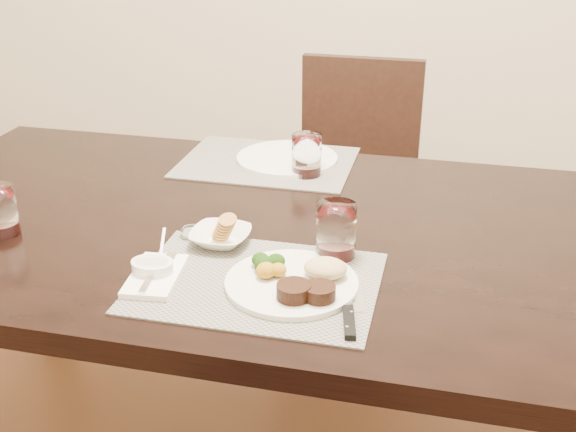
% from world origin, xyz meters
% --- Properties ---
extents(dining_table, '(2.00, 1.00, 0.75)m').
position_xyz_m(dining_table, '(0.00, 0.00, 0.67)').
color(dining_table, black).
rests_on(dining_table, ground).
extents(chair_far, '(0.42, 0.42, 0.90)m').
position_xyz_m(chair_far, '(0.00, 0.93, 0.50)').
color(chair_far, black).
rests_on(chair_far, ground).
extents(placemat_near, '(0.46, 0.34, 0.00)m').
position_xyz_m(placemat_near, '(-0.01, -0.26, 0.75)').
color(placemat_near, slate).
rests_on(placemat_near, dining_table).
extents(placemat_far, '(0.46, 0.34, 0.00)m').
position_xyz_m(placemat_far, '(-0.16, 0.37, 0.75)').
color(placemat_far, slate).
rests_on(placemat_far, dining_table).
extents(dinner_plate, '(0.25, 0.25, 0.05)m').
position_xyz_m(dinner_plate, '(0.07, -0.26, 0.77)').
color(dinner_plate, silver).
rests_on(dinner_plate, placemat_near).
extents(napkin_fork, '(0.11, 0.17, 0.02)m').
position_xyz_m(napkin_fork, '(-0.21, -0.29, 0.76)').
color(napkin_fork, white).
rests_on(napkin_fork, placemat_near).
extents(steak_knife, '(0.04, 0.23, 0.01)m').
position_xyz_m(steak_knife, '(0.18, -0.34, 0.76)').
color(steak_knife, silver).
rests_on(steak_knife, placemat_near).
extents(cracker_bowl, '(0.13, 0.13, 0.06)m').
position_xyz_m(cracker_bowl, '(-0.13, -0.12, 0.77)').
color(cracker_bowl, silver).
rests_on(cracker_bowl, placemat_near).
extents(sauce_ramekin, '(0.08, 0.12, 0.07)m').
position_xyz_m(sauce_ramekin, '(-0.21, -0.29, 0.77)').
color(sauce_ramekin, silver).
rests_on(sauce_ramekin, placemat_near).
extents(wine_glass_near, '(0.08, 0.08, 0.11)m').
position_xyz_m(wine_glass_near, '(0.11, -0.12, 0.80)').
color(wine_glass_near, silver).
rests_on(wine_glass_near, placemat_near).
extents(far_plate, '(0.27, 0.27, 0.01)m').
position_xyz_m(far_plate, '(-0.11, 0.39, 0.76)').
color(far_plate, silver).
rests_on(far_plate, placemat_far).
extents(wine_glass_far, '(0.08, 0.08, 0.11)m').
position_xyz_m(wine_glass_far, '(-0.04, 0.30, 0.80)').
color(wine_glass_far, silver).
rests_on(wine_glass_far, placemat_far).
extents(salt_cellar, '(0.05, 0.05, 0.02)m').
position_xyz_m(salt_cellar, '(-0.20, -0.11, 0.76)').
color(salt_cellar, silver).
rests_on(salt_cellar, dining_table).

